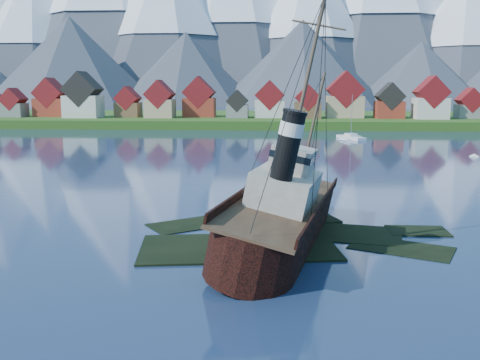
{
  "coord_description": "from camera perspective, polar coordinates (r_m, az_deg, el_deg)",
  "views": [
    {
      "loc": [
        0.26,
        -49.28,
        14.79
      ],
      "look_at": [
        -3.4,
        6.0,
        5.0
      ],
      "focal_mm": 40.0,
      "sensor_mm": 36.0,
      "label": 1
    }
  ],
  "objects": [
    {
      "name": "ground",
      "position": [
        51.45,
        3.36,
        -6.7
      ],
      "size": [
        1400.0,
        1400.0,
        0.0
      ],
      "primitive_type": "plane",
      "color": "#1B2C4C",
      "rests_on": "ground"
    },
    {
      "name": "shoal",
      "position": [
        53.64,
        5.29,
        -6.42
      ],
      "size": [
        31.71,
        21.24,
        1.14
      ],
      "color": "black",
      "rests_on": "ground"
    },
    {
      "name": "shore_bank",
      "position": [
        219.78,
        3.74,
        6.14
      ],
      "size": [
        600.0,
        80.0,
        3.2
      ],
      "primitive_type": "cube",
      "color": "#204914",
      "rests_on": "ground"
    },
    {
      "name": "seawall",
      "position": [
        181.89,
        3.71,
        5.33
      ],
      "size": [
        600.0,
        2.5,
        2.0
      ],
      "primitive_type": "cube",
      "color": "#3F3D38",
      "rests_on": "ground"
    },
    {
      "name": "town",
      "position": [
        204.3,
        -5.67,
        8.34
      ],
      "size": [
        250.96,
        16.69,
        17.3
      ],
      "color": "maroon",
      "rests_on": "ground"
    },
    {
      "name": "mountains",
      "position": [
        535.76,
        3.83,
        18.0
      ],
      "size": [
        965.0,
        340.0,
        205.0
      ],
      "color": "#2D333D",
      "rests_on": "ground"
    },
    {
      "name": "tugboat_wreck",
      "position": [
        51.27,
        3.8,
        -3.31
      ],
      "size": [
        6.96,
        29.98,
        23.76
      ],
      "rotation": [
        0.0,
        0.2,
        -0.21
      ],
      "color": "black",
      "rests_on": "ground"
    },
    {
      "name": "sailboat_e",
      "position": [
        154.3,
        11.75,
        4.42
      ],
      "size": [
        7.22,
        11.32,
        12.97
      ],
      "rotation": [
        0.0,
        0.0,
        0.43
      ],
      "color": "silver",
      "rests_on": "ground"
    }
  ]
}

